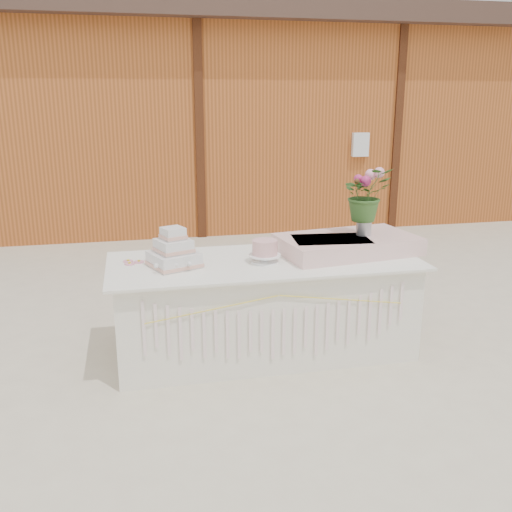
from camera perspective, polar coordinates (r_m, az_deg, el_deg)
The scene contains 9 objects.
ground at distance 4.70m, azimuth 0.80°, elevation -9.46°, with size 80.00×80.00×0.00m, color beige.
barn at distance 10.19m, azimuth -7.16°, elevation 13.77°, with size 12.60×4.60×3.30m.
cake_table at distance 4.54m, azimuth 0.83°, elevation -5.06°, with size 2.40×1.00×0.77m.
wedding_cake at distance 4.28m, azimuth -8.22°, elevation 0.26°, with size 0.43×0.43×0.30m.
pink_cake_stand at distance 4.34m, azimuth 0.90°, elevation 0.60°, with size 0.24×0.24×0.18m.
satin_runner at distance 4.68m, azimuth 9.13°, elevation 1.16°, with size 1.09×0.63×0.14m, color beige.
flower_vase at distance 4.71m, azimuth 10.74°, elevation 3.07°, with size 0.12×0.12×0.17m, color #AEAEB3.
bouquet at distance 4.65m, azimuth 10.93°, elevation 6.69°, with size 0.39×0.34×0.43m, color #335B24.
loose_flowers at distance 4.39m, azimuth -11.79°, elevation -0.76°, with size 0.15×0.38×0.02m, color pink, non-canonical shape.
Camera 1 is at (-0.97, -4.14, 2.00)m, focal length 40.00 mm.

